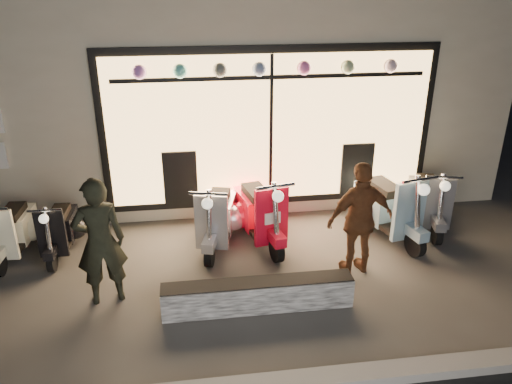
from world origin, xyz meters
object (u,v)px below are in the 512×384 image
at_px(scooter_silver, 218,215).
at_px(graffiti_barrier, 258,295).
at_px(man, 100,242).
at_px(woman, 360,219).
at_px(scooter_red, 258,210).

bearing_deg(scooter_silver, graffiti_barrier, -65.29).
relative_size(man, woman, 1.04).
bearing_deg(scooter_silver, woman, -18.66).
height_order(scooter_red, man, man).
height_order(scooter_silver, woman, woman).
xyz_separation_m(scooter_silver, woman, (1.85, -1.18, 0.39)).
distance_m(scooter_silver, woman, 2.23).
distance_m(graffiti_barrier, woman, 1.75).
height_order(scooter_red, woman, woman).
relative_size(graffiti_barrier, woman, 1.46).
bearing_deg(scooter_silver, man, -124.11).
bearing_deg(man, woman, 171.06).
bearing_deg(graffiti_barrier, scooter_red, 82.00).
distance_m(scooter_red, man, 2.62).
distance_m(scooter_red, woman, 1.77).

